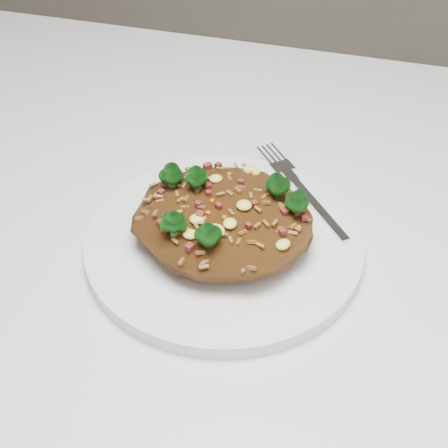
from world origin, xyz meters
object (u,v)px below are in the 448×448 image
(dining_table, at_px, (192,294))
(plate, at_px, (224,242))
(fried_rice, at_px, (224,213))
(fork, at_px, (305,193))

(dining_table, height_order, plate, plate)
(fried_rice, bearing_deg, fork, 53.15)
(fork, bearing_deg, fried_rice, -76.78)
(fork, bearing_deg, dining_table, -96.84)
(fried_rice, bearing_deg, plate, 69.37)
(fried_rice, relative_size, fork, 1.18)
(dining_table, distance_m, fried_rice, 0.14)
(fried_rice, bearing_deg, dining_table, 159.20)
(dining_table, relative_size, plate, 4.83)
(plate, relative_size, fork, 1.86)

